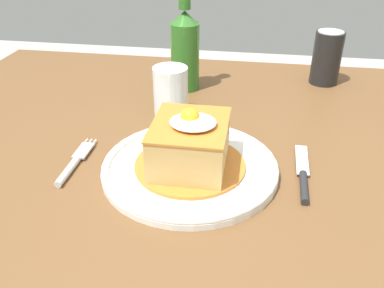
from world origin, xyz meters
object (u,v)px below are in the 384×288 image
Objects in this scene: drinking_glass at (171,97)px; beer_bottle_green at (185,46)px; main_plate at (190,167)px; knife at (303,178)px; fork at (73,164)px; soda_can at (327,58)px.

beer_bottle_green is at bearing 89.41° from drinking_glass.
drinking_glass reaches higher than main_plate.
drinking_glass reaches higher than knife.
drinking_glass reaches higher than fork.
main_plate is 1.06× the size of beer_bottle_green.
beer_bottle_green is 0.16m from drinking_glass.
drinking_glass is at bearing -143.34° from soda_can.
fork is at bearing -174.45° from main_plate.
beer_bottle_green is at bearing 71.05° from fork.
knife is at bearing -100.04° from soda_can.
knife is 0.43m from beer_bottle_green.
fork is 1.14× the size of soda_can.
main_plate is at bearing -69.60° from drinking_glass.
main_plate is 0.19m from fork.
beer_bottle_green is (-0.25, 0.34, 0.09)m from knife.
fork is 0.85× the size of knife.
beer_bottle_green reaches higher than drinking_glass.
fork is at bearing -176.95° from knife.
beer_bottle_green reaches higher than knife.
fork and knife have the same top height.
soda_can is 0.33m from beer_bottle_green.
fork is 0.63m from soda_can.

